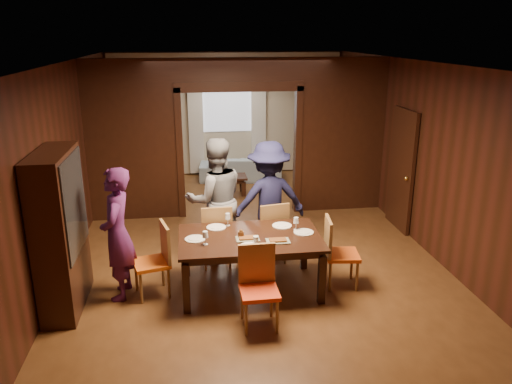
{
  "coord_description": "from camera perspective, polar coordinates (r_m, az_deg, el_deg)",
  "views": [
    {
      "loc": [
        -0.92,
        -7.41,
        3.32
      ],
      "look_at": [
        0.03,
        -0.4,
        1.05
      ],
      "focal_mm": 35.0,
      "sensor_mm": 36.0,
      "label": 1
    }
  ],
  "objects": [
    {
      "name": "floor",
      "position": [
        8.17,
        -0.61,
        -6.18
      ],
      "size": [
        9.0,
        9.0,
        0.0
      ],
      "primitive_type": "plane",
      "color": "#553218",
      "rests_on": "ground"
    },
    {
      "name": "ceiling",
      "position": [
        7.48,
        -0.69,
        14.57
      ],
      "size": [
        5.5,
        9.0,
        0.02
      ],
      "primitive_type": "cube",
      "color": "silver",
      "rests_on": "room_walls"
    },
    {
      "name": "room_walls",
      "position": [
        9.51,
        -2.07,
        6.79
      ],
      "size": [
        5.52,
        9.01,
        2.9
      ],
      "color": "black",
      "rests_on": "floor"
    },
    {
      "name": "person_purple",
      "position": [
        6.61,
        -15.56,
        -4.65
      ],
      "size": [
        0.46,
        0.66,
        1.74
      ],
      "primitive_type": "imported",
      "rotation": [
        0.0,
        0.0,
        -1.64
      ],
      "color": "#4D1B4F",
      "rests_on": "floor"
    },
    {
      "name": "person_grey",
      "position": [
        7.46,
        -4.64,
        -0.9
      ],
      "size": [
        1.02,
        0.86,
        1.88
      ],
      "primitive_type": "imported",
      "rotation": [
        0.0,
        0.0,
        3.31
      ],
      "color": "slate",
      "rests_on": "floor"
    },
    {
      "name": "person_navy",
      "position": [
        7.57,
        1.47,
        -0.87
      ],
      "size": [
        1.24,
        0.82,
        1.8
      ],
      "primitive_type": "imported",
      "rotation": [
        0.0,
        0.0,
        3.28
      ],
      "color": "#161739",
      "rests_on": "floor"
    },
    {
      "name": "sofa",
      "position": [
        11.72,
        -1.77,
        2.74
      ],
      "size": [
        1.97,
        0.96,
        0.55
      ],
      "primitive_type": "imported",
      "rotation": [
        0.0,
        0.0,
        3.02
      ],
      "color": "#9BB5CC",
      "rests_on": "floor"
    },
    {
      "name": "serving_bowl",
      "position": [
        6.66,
        -0.38,
        -4.45
      ],
      "size": [
        0.33,
        0.33,
        0.08
      ],
      "primitive_type": "imported",
      "color": "black",
      "rests_on": "dining_table"
    },
    {
      "name": "dining_table",
      "position": [
        6.73,
        -0.67,
        -8.1
      ],
      "size": [
        1.87,
        1.16,
        0.76
      ],
      "primitive_type": "cube",
      "color": "black",
      "rests_on": "floor"
    },
    {
      "name": "coffee_table",
      "position": [
        10.68,
        -3.24,
        0.79
      ],
      "size": [
        0.8,
        0.5,
        0.4
      ],
      "primitive_type": "cube",
      "color": "black",
      "rests_on": "floor"
    },
    {
      "name": "chair_left",
      "position": [
        6.69,
        -11.9,
        -7.71
      ],
      "size": [
        0.54,
        0.54,
        0.97
      ],
      "primitive_type": null,
      "rotation": [
        0.0,
        0.0,
        -1.31
      ],
      "color": "orange",
      "rests_on": "floor"
    },
    {
      "name": "chair_right",
      "position": [
        6.88,
        9.82,
        -6.83
      ],
      "size": [
        0.49,
        0.49,
        0.97
      ],
      "primitive_type": null,
      "rotation": [
        0.0,
        0.0,
        1.45
      ],
      "color": "#DF5315",
      "rests_on": "floor"
    },
    {
      "name": "chair_far_l",
      "position": [
        7.39,
        -4.58,
        -4.82
      ],
      "size": [
        0.45,
        0.45,
        0.97
      ],
      "primitive_type": null,
      "rotation": [
        0.0,
        0.0,
        3.17
      ],
      "color": "#E55515",
      "rests_on": "floor"
    },
    {
      "name": "chair_far_r",
      "position": [
        7.49,
        1.61,
        -4.47
      ],
      "size": [
        0.51,
        0.51,
        0.97
      ],
      "primitive_type": null,
      "rotation": [
        0.0,
        0.0,
        3.33
      ],
      "color": "#C65C12",
      "rests_on": "floor"
    },
    {
      "name": "chair_near",
      "position": [
        5.88,
        0.38,
        -11.05
      ],
      "size": [
        0.45,
        0.45,
        0.97
      ],
      "primitive_type": null,
      "rotation": [
        0.0,
        0.0,
        0.02
      ],
      "color": "#ED3C16",
      "rests_on": "floor"
    },
    {
      "name": "hutch",
      "position": [
        6.55,
        -21.48,
        -4.27
      ],
      "size": [
        0.4,
        1.2,
        2.0
      ],
      "primitive_type": "cube",
      "color": "black",
      "rests_on": "floor"
    },
    {
      "name": "door_right",
      "position": [
        8.99,
        16.3,
        2.44
      ],
      "size": [
        0.06,
        0.9,
        2.1
      ],
      "primitive_type": "cube",
      "color": "black",
      "rests_on": "floor"
    },
    {
      "name": "window_far",
      "position": [
        11.99,
        -3.34,
        10.01
      ],
      "size": [
        1.2,
        0.03,
        1.3
      ],
      "primitive_type": "cube",
      "color": "silver",
      "rests_on": "back_wall"
    },
    {
      "name": "curtain_left",
      "position": [
        11.99,
        -6.89,
        7.73
      ],
      "size": [
        0.35,
        0.06,
        2.4
      ],
      "primitive_type": "cube",
      "color": "white",
      "rests_on": "back_wall"
    },
    {
      "name": "curtain_right",
      "position": [
        12.11,
        0.29,
        7.96
      ],
      "size": [
        0.35,
        0.06,
        2.4
      ],
      "primitive_type": "cube",
      "color": "white",
      "rests_on": "back_wall"
    },
    {
      "name": "plate_left",
      "position": [
        6.54,
        -6.96,
        -5.34
      ],
      "size": [
        0.27,
        0.27,
        0.01
      ],
      "primitive_type": "cylinder",
      "color": "silver",
      "rests_on": "dining_table"
    },
    {
      "name": "plate_far_l",
      "position": [
        6.89,
        -4.56,
        -4.04
      ],
      "size": [
        0.27,
        0.27,
        0.01
      ],
      "primitive_type": "cylinder",
      "color": "white",
      "rests_on": "dining_table"
    },
    {
      "name": "plate_far_r",
      "position": [
        6.93,
        2.99,
        -3.86
      ],
      "size": [
        0.27,
        0.27,
        0.01
      ],
      "primitive_type": "cylinder",
      "color": "white",
      "rests_on": "dining_table"
    },
    {
      "name": "plate_right",
      "position": [
        6.73,
        5.47,
        -4.59
      ],
      "size": [
        0.27,
        0.27,
        0.01
      ],
      "primitive_type": "cylinder",
      "color": "silver",
      "rests_on": "dining_table"
    },
    {
      "name": "plate_near",
      "position": [
        6.28,
        -0.66,
        -6.23
      ],
      "size": [
        0.27,
        0.27,
        0.01
      ],
      "primitive_type": "cylinder",
      "color": "silver",
      "rests_on": "dining_table"
    },
    {
      "name": "platter_a",
      "position": [
        6.48,
        -0.97,
        -5.31
      ],
      "size": [
        0.3,
        0.2,
        0.04
      ],
      "primitive_type": "cube",
      "color": "slate",
      "rests_on": "dining_table"
    },
    {
      "name": "platter_b",
      "position": [
        6.42,
        2.52,
        -5.55
      ],
      "size": [
        0.3,
        0.2,
        0.04
      ],
      "primitive_type": "cube",
      "color": "gray",
      "rests_on": "dining_table"
    },
    {
      "name": "wineglass_left",
      "position": [
        6.34,
        -5.81,
        -5.25
      ],
      "size": [
        0.08,
        0.08,
        0.18
      ],
      "primitive_type": null,
      "color": "silver",
      "rests_on": "dining_table"
    },
    {
      "name": "wineglass_far",
      "position": [
        6.92,
        -3.25,
        -3.15
      ],
      "size": [
        0.08,
        0.08,
        0.18
      ],
      "primitive_type": null,
      "color": "white",
      "rests_on": "dining_table"
    },
    {
      "name": "wineglass_right",
      "position": [
        6.78,
        4.6,
        -3.63
      ],
      "size": [
        0.08,
        0.08,
        0.18
      ],
      "primitive_type": null,
      "color": "silver",
      "rests_on": "dining_table"
    },
    {
      "name": "tumbler",
      "position": [
        6.25,
        -0.02,
        -5.68
      ],
      "size": [
        0.07,
        0.07,
        0.14
      ],
      "primitive_type": "cylinder",
      "color": "silver",
      "rests_on": "dining_table"
    },
    {
      "name": "condiment_jar",
      "position": [
        6.53,
        -1.72,
        -4.79
      ],
      "size": [
        0.08,
        0.08,
        0.11
      ],
      "primitive_type": null,
      "color": "#532E13",
      "rests_on": "dining_table"
    }
  ]
}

